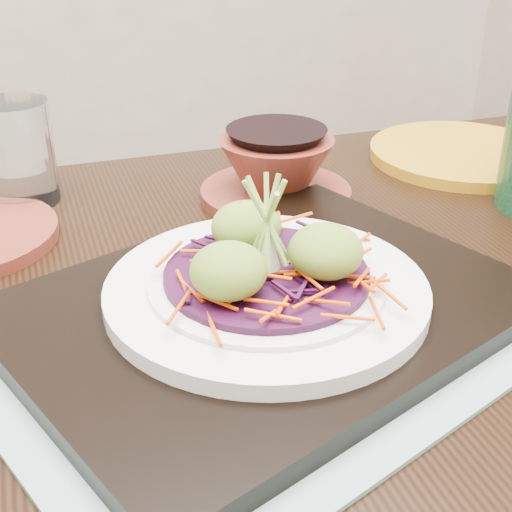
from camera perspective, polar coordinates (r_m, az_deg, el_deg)
name	(u,v)px	position (r m, az deg, el deg)	size (l,w,h in m)	color
dining_table	(250,400)	(0.61, -0.51, -11.45)	(1.15, 0.81, 0.69)	black
placemat	(266,319)	(0.54, 0.82, -5.06)	(0.42, 0.33, 0.00)	gray
serving_tray	(266,308)	(0.54, 0.83, -4.15)	(0.37, 0.28, 0.02)	black
white_plate	(266,289)	(0.53, 0.84, -2.65)	(0.24, 0.24, 0.02)	silver
cabbage_bed	(267,275)	(0.52, 0.85, -1.51)	(0.15, 0.15, 0.01)	#310927
carrot_julienne	(267,266)	(0.52, 0.85, -0.80)	(0.18, 0.18, 0.01)	#CD3D03
guacamole_scoops	(267,249)	(0.51, 0.89, 0.55)	(0.13, 0.12, 0.04)	olive
scallion_garnish	(267,226)	(0.50, 0.88, 2.43)	(0.06, 0.06, 0.08)	#87AD45
water_glass	(17,153)	(0.76, -18.57, 7.81)	(0.07, 0.07, 0.11)	white
terracotta_bowl_set	(276,172)	(0.74, 1.61, 6.71)	(0.18, 0.18, 0.07)	maroon
yellow_plate	(462,154)	(0.89, 16.16, 7.87)	(0.22, 0.22, 0.01)	#AE7513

